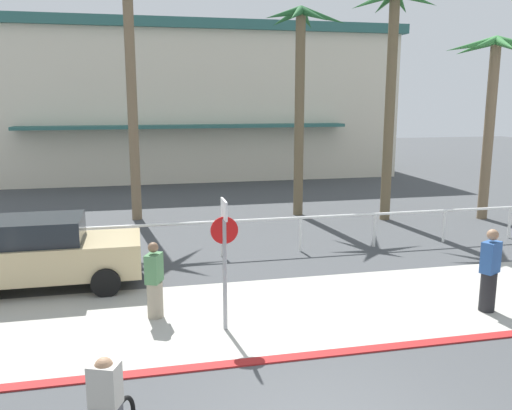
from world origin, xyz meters
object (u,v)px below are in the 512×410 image
Objects in this scene: palm_tree_1 at (301,67)px; pedestrian_1 at (489,274)px; stop_sign_bike_lane at (224,246)px; palm_tree_3 at (493,82)px; pedestrian_0 at (155,284)px; palm_tree_2 at (392,51)px; car_tan_1 at (41,252)px; palm_tree_0 at (130,42)px.

pedestrian_1 is at bearing -84.23° from palm_tree_1.
stop_sign_bike_lane is 0.39× the size of palm_tree_3.
pedestrian_0 is 6.88m from pedestrian_1.
palm_tree_2 is 13.26m from car_tan_1.
stop_sign_bike_lane is 0.33× the size of palm_tree_1.
pedestrian_1 reaches higher than car_tan_1.
palm_tree_3 is 10.49m from pedestrian_1.
palm_tree_0 is (-1.59, 10.34, 4.63)m from stop_sign_bike_lane.
palm_tree_3 is (12.53, -2.68, -1.34)m from palm_tree_0.
palm_tree_3 is (6.47, -2.15, -0.54)m from palm_tree_1.
palm_tree_2 is 1.24× the size of palm_tree_3.
stop_sign_bike_lane is at bearing 177.03° from pedestrian_1.
pedestrian_1 is at bearing -124.41° from palm_tree_3.
palm_tree_1 is 6.83m from palm_tree_3.
pedestrian_0 is at bearing -150.99° from palm_tree_3.
palm_tree_2 reaches higher than palm_tree_1.
palm_tree_1 is 3.26m from palm_tree_2.
pedestrian_1 is (6.78, -1.17, 0.10)m from pedestrian_0.
palm_tree_0 is 9.21m from car_tan_1.
palm_tree_2 is 4.57× the size of pedestrian_1.
palm_tree_3 is 1.49× the size of car_tan_1.
palm_tree_0 is at bearing 98.74° from stop_sign_bike_lane.
palm_tree_3 is 3.69× the size of pedestrian_1.
car_tan_1 is at bearing -163.29° from palm_tree_3.
palm_tree_2 reaches higher than pedestrian_1.
palm_tree_1 is (4.47, 9.81, 3.83)m from stop_sign_bike_lane.
stop_sign_bike_lane is 11.90m from palm_tree_2.
palm_tree_1 is 4.31× the size of pedestrian_1.
palm_tree_3 is at bearing 55.59° from pedestrian_1.
palm_tree_1 is 11.18m from pedestrian_1.
pedestrian_0 is at bearing -122.84° from palm_tree_1.
stop_sign_bike_lane is at bearing -40.47° from car_tan_1.
palm_tree_0 is at bearing 123.67° from pedestrian_1.
pedestrian_1 is at bearing -102.02° from palm_tree_2.
palm_tree_0 is at bearing 72.72° from car_tan_1.
pedestrian_1 is (-5.45, -7.95, -4.14)m from palm_tree_3.
palm_tree_2 is at bearing 24.53° from car_tan_1.
pedestrian_0 is at bearing -88.20° from palm_tree_0.
palm_tree_2 is at bearing 77.98° from pedestrian_1.
pedestrian_1 is at bearing -2.97° from stop_sign_bike_lane.
palm_tree_1 is 11.54m from car_tan_1.
palm_tree_1 reaches higher than pedestrian_1.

